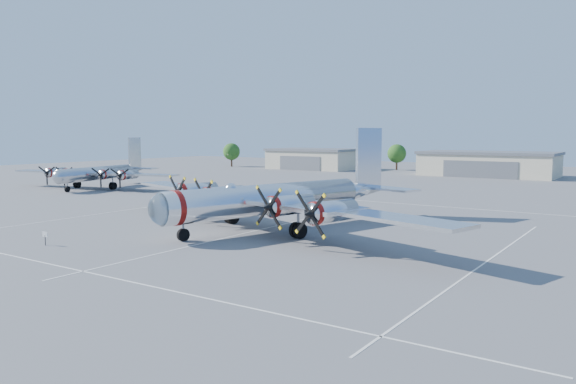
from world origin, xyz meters
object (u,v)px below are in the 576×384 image
Objects in this scene: hangar_center at (488,164)px; main_bomber_b29 at (278,228)px; bomber_west at (101,188)px; tree_far_west at (232,152)px; hangar_west at (314,159)px; tree_west at (397,154)px; info_placard at (45,236)px.

main_bomber_b29 is (0.94, -82.17, -2.71)m from hangar_center.
main_bomber_b29 is at bearing -89.35° from hangar_center.
bomber_west is (-48.27, -65.40, -2.71)m from hangar_center.
tree_far_west is at bearing -176.76° from hangar_center.
hangar_center is 81.33m from bomber_west.
tree_far_west reaches higher than hangar_west.
info_placard is at bearing -82.26° from tree_west.
bomber_west is at bearing -92.86° from hangar_west.
main_bomber_b29 is 21.21m from info_placard.
tree_far_west is at bearing 148.44° from main_bomber_b29.
info_placard is (14.71, -108.18, -3.41)m from tree_west.
hangar_center is 100.69m from info_placard.
bomber_west is at bearing 177.42° from main_bomber_b29.
info_placard is (37.98, -34.75, 0.82)m from bomber_west.
info_placard is at bearing -54.06° from bomber_west.
bomber_west is 51.49m from info_placard.
tree_west is 109.23m from info_placard.
hangar_center is at bearing 106.89° from main_bomber_b29.
hangar_center is 0.63× the size of main_bomber_b29.
info_placard is at bearing -105.75° from main_bomber_b29.
tree_west is (45.00, 12.00, 0.00)m from tree_far_west.
hangar_west is 3.40× the size of tree_west.
hangar_west is 0.79× the size of hangar_center.
main_bomber_b29 is (70.94, -78.21, -4.22)m from tree_far_west.
hangar_west is 65.54m from bomber_west.
tree_far_west reaches higher than main_bomber_b29.
hangar_west is at bearing 180.00° from hangar_center.
hangar_west is at bearing 75.53° from bomber_west.
main_bomber_b29 is at bearing -47.79° from tree_far_west.
hangar_west is at bearing 135.44° from main_bomber_b29.
hangar_west is 3.40× the size of tree_far_west.
hangar_center is 24.65× the size of info_placard.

